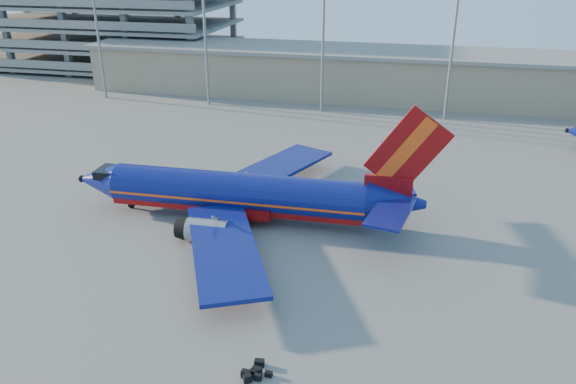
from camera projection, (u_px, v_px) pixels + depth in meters
The scene contains 6 objects.
ground at pixel (285, 244), 52.07m from camera, with size 220.00×220.00×0.00m, color slate.
terminal_building at pixel (417, 75), 99.85m from camera, with size 122.00×16.00×8.50m.
parking_garage at pixel (96, 12), 126.54m from camera, with size 62.00×32.00×21.40m.
light_mast_row at pixel (389, 3), 84.92m from camera, with size 101.60×1.60×28.65m.
aircraft_main at pixel (246, 194), 55.87m from camera, with size 37.53×36.10×12.71m.
luggage_pile at pixel (255, 372), 36.11m from camera, with size 1.95×2.17×0.54m.
Camera 1 is at (10.92, -44.40, 25.37)m, focal length 35.00 mm.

